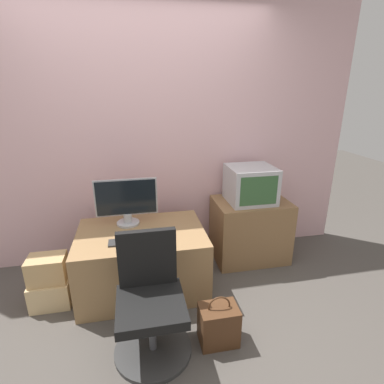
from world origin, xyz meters
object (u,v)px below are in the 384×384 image
main_monitor (127,201)px  handbag (219,324)px  crt_tv (251,184)px  keyboard (132,241)px  office_chair (151,306)px  mouse (162,236)px  cardboard_box_lower (52,292)px

main_monitor → handbag: 1.29m
main_monitor → crt_tv: crt_tv is taller
keyboard → handbag: bearing=-45.4°
office_chair → handbag: bearing=-7.0°
keyboard → office_chair: bearing=-78.7°
keyboard → mouse: (0.25, 0.01, 0.01)m
cardboard_box_lower → mouse: bearing=-4.5°
mouse → handbag: size_ratio=0.17×
keyboard → cardboard_box_lower: (-0.70, 0.09, -0.46)m
main_monitor → mouse: size_ratio=8.56×
crt_tv → keyboard: bearing=-158.6°
mouse → cardboard_box_lower: bearing=175.5°
crt_tv → cardboard_box_lower: crt_tv is taller
main_monitor → office_chair: bearing=-81.4°
office_chair → handbag: size_ratio=2.16×
main_monitor → mouse: (0.27, -0.34, -0.20)m
main_monitor → keyboard: main_monitor is taller
mouse → crt_tv: 1.09m
keyboard → office_chair: size_ratio=0.44×
crt_tv → cardboard_box_lower: (-1.90, -0.38, -0.72)m
keyboard → mouse: bearing=3.5°
cardboard_box_lower → handbag: bearing=-27.9°
main_monitor → cardboard_box_lower: main_monitor is taller
mouse → office_chair: bearing=-104.5°
main_monitor → handbag: main_monitor is taller
main_monitor → crt_tv: (1.23, 0.11, 0.05)m
office_chair → cardboard_box_lower: 1.04m
main_monitor → handbag: bearing=-57.3°
office_chair → handbag: 0.52m
crt_tv → main_monitor: bearing=-174.8°
cardboard_box_lower → crt_tv: bearing=11.3°
crt_tv → handbag: (-0.62, -1.06, -0.68)m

